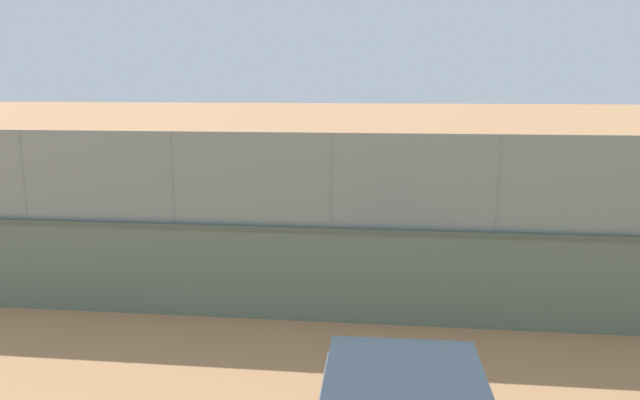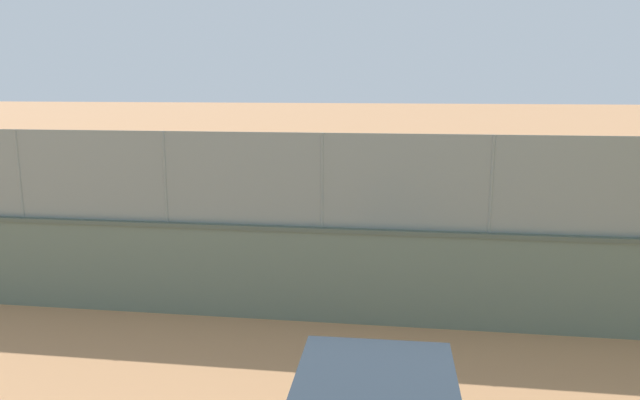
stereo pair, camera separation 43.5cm
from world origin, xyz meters
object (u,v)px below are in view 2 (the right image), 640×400
player_at_service_line (235,189)px  sports_ball (173,193)px  player_baseline_waiting (231,175)px  player_foreground_swinging (480,188)px  spare_ball_by_wall (424,308)px

player_at_service_line → sports_ball: (1.28, 2.38, 0.26)m
player_baseline_waiting → player_at_service_line: bearing=110.5°
player_at_service_line → player_foreground_swinging: size_ratio=0.99×
player_baseline_waiting → player_foreground_swinging: bearing=170.2°
spare_ball_by_wall → sports_ball: bearing=-36.1°
player_baseline_waiting → spare_ball_by_wall: player_baseline_waiting is taller
player_baseline_waiting → sports_ball: (0.02, 5.78, 0.29)m
sports_ball → player_baseline_waiting: bearing=-90.2°
player_baseline_waiting → spare_ball_by_wall: (-7.85, 11.53, -0.80)m
player_foreground_swinging → player_baseline_waiting: bearing=-9.8°
player_baseline_waiting → spare_ball_by_wall: size_ratio=15.72×
player_baseline_waiting → spare_ball_by_wall: bearing=124.2°
player_at_service_line → sports_ball: player_at_service_line is taller
player_at_service_line → player_baseline_waiting: bearing=-69.5°
sports_ball → spare_ball_by_wall: bearing=143.9°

